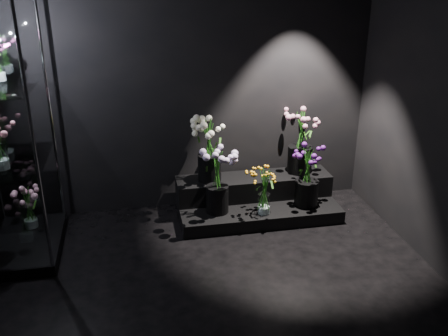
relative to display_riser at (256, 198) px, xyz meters
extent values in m
plane|color=black|center=(-0.70, -1.66, -0.16)|extent=(4.00, 4.00, 0.00)
plane|color=black|center=(-0.70, 0.34, 1.24)|extent=(4.00, 0.00, 4.00)
cube|color=black|center=(0.00, -0.09, -0.09)|extent=(1.71, 0.76, 0.14)
cube|color=black|center=(0.00, 0.10, 0.10)|extent=(1.71, 0.38, 0.24)
cube|color=black|center=(-2.36, -0.34, -0.10)|extent=(0.64, 1.07, 0.11)
cube|color=white|center=(-2.36, -0.34, 0.75)|extent=(0.58, 1.01, 0.01)
cube|color=white|center=(-2.36, -0.34, 1.44)|extent=(0.58, 1.01, 0.01)
cylinder|color=white|center=(0.00, -0.33, 0.10)|extent=(0.13, 0.13, 0.22)
cylinder|color=black|center=(-0.47, -0.20, 0.13)|extent=(0.23, 0.23, 0.29)
cylinder|color=black|center=(0.50, -0.22, 0.13)|extent=(0.25, 0.25, 0.28)
cylinder|color=black|center=(-0.50, 0.10, 0.37)|extent=(0.25, 0.25, 0.29)
cylinder|color=black|center=(0.54, 0.14, 0.37)|extent=(0.27, 0.27, 0.30)
cylinder|color=white|center=(-2.41, -0.52, 0.88)|extent=(0.13, 0.13, 0.25)
cylinder|color=white|center=(-2.34, -0.10, 0.07)|extent=(0.14, 0.14, 0.24)
camera|label=1|loc=(-1.30, -4.79, 2.41)|focal=40.00mm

